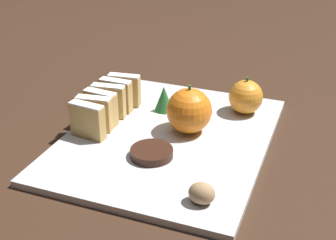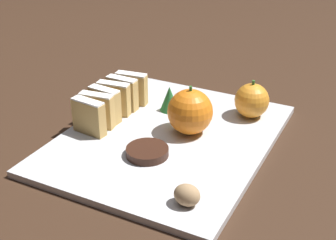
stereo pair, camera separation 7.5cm
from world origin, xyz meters
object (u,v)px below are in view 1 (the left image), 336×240
Objects in this scene: orange_far at (246,97)px; walnut at (202,193)px; chocolate_cookie at (152,153)px; orange_near at (189,111)px.

orange_far is 1.92× the size of walnut.
walnut is 0.54× the size of chocolate_cookie.
chocolate_cookie is at bearing -105.00° from orange_near.
orange_near is 1.26× the size of chocolate_cookie.
orange_near is at bearing 113.55° from walnut.
chocolate_cookie is (-0.10, -0.21, -0.03)m from orange_far.
chocolate_cookie is at bearing 141.69° from walnut.
walnut is (0.08, -0.19, -0.02)m from orange_near.
orange_far is 0.30m from walnut.
walnut is at bearing -88.88° from orange_far.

